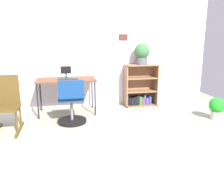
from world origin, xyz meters
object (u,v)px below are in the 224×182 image
keyboard (68,79)px  bookshelf_low (140,88)px  potted_plant_on_shelf (142,53)px  rocking_chair (6,103)px  desk (66,82)px  monitor (66,73)px  office_chair (71,104)px  potted_plant_floor (217,107)px

keyboard → bookshelf_low: bearing=12.0°
potted_plant_on_shelf → rocking_chair: bearing=-160.9°
desk → monitor: size_ratio=4.70×
monitor → keyboard: monitor is taller
monitor → keyboard: bearing=-78.1°
rocking_chair → desk: bearing=35.8°
rocking_chair → keyboard: bearing=31.6°
desk → rocking_chair: size_ratio=1.27×
keyboard → bookshelf_low: bookshelf_low is taller
desk → keyboard: size_ratio=3.02×
monitor → potted_plant_on_shelf: 1.67m
office_chair → bookshelf_low: (1.55, 0.87, 0.05)m
desk → keyboard: (0.03, -0.08, 0.06)m
keyboard → rocking_chair: size_ratio=0.42×
potted_plant_on_shelf → potted_plant_floor: size_ratio=1.08×
keyboard → potted_plant_floor: (2.70, -0.85, -0.48)m
monitor → office_chair: (0.07, -0.67, -0.46)m
keyboard → potted_plant_on_shelf: size_ratio=0.85×
desk → potted_plant_floor: size_ratio=2.76×
rocking_chair → bookshelf_low: size_ratio=0.97×
office_chair → keyboard: bearing=94.7°
rocking_chair → bookshelf_low: (2.59, 0.96, -0.05)m
monitor → rocking_chair: (-0.97, -0.75, -0.36)m
keyboard → potted_plant_on_shelf: (1.60, 0.28, 0.46)m
monitor → rocking_chair: 1.28m
keyboard → office_chair: bearing=-85.3°
bookshelf_low → potted_plant_floor: bearing=-47.0°
desk → office_chair: 0.69m
rocking_chair → potted_plant_on_shelf: bearing=19.1°
keyboard → bookshelf_low: 1.66m
office_chair → bookshelf_low: 1.78m
monitor → desk: bearing=-92.7°
monitor → rocking_chair: size_ratio=0.27×
monitor → rocking_chair: monitor is taller
keyboard → potted_plant_floor: bearing=-17.5°
office_chair → potted_plant_floor: bearing=-6.9°
office_chair → potted_plant_on_shelf: size_ratio=1.80×
keyboard → office_chair: size_ratio=0.47×
office_chair → potted_plant_floor: office_chair is taller
desk → rocking_chair: rocking_chair is taller
keyboard → potted_plant_floor: keyboard is taller
desk → potted_plant_on_shelf: size_ratio=2.55×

